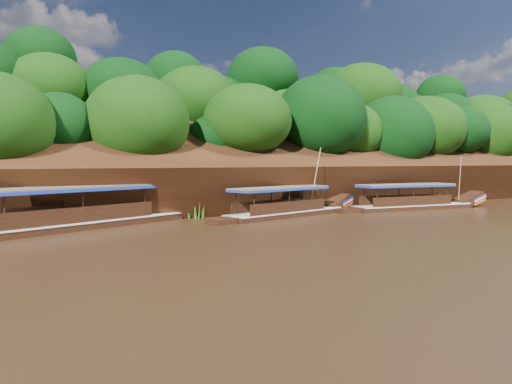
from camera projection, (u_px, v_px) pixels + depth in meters
ground at (346, 228)px, 31.32m from camera, size 160.00×160.00×0.00m
riverbank at (199, 184)px, 50.75m from camera, size 120.00×30.06×19.40m
boat_0 at (419, 203)px, 43.58m from camera, size 13.80×3.39×5.02m
boat_1 at (292, 209)px, 38.18m from camera, size 13.17×4.95×5.67m
boat_2 at (98, 217)px, 32.02m from camera, size 16.52×8.04×5.74m
reeds at (229, 205)px, 37.84m from camera, size 48.05×2.51×2.26m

